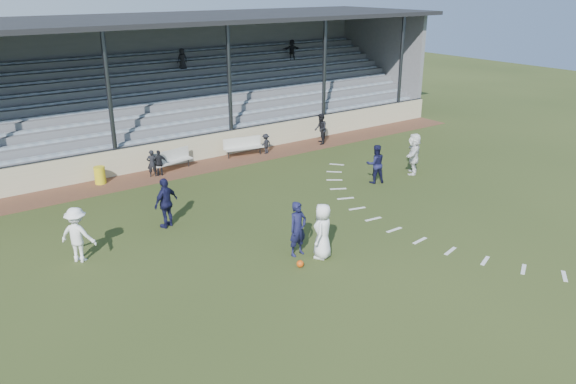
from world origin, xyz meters
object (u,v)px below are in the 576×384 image
object	(u,v)px
player_white_lead	(323,231)
player_navy_lead	(298,229)
trash_bin	(100,175)
football	(300,264)
official	(321,129)
bench_right	(243,145)
bench_left	(172,158)

from	to	relation	value
player_white_lead	player_navy_lead	distance (m)	0.80
trash_bin	football	xyz separation A→B (m)	(2.52, -11.16, -0.29)
trash_bin	official	size ratio (longest dim) A/B	0.46
bench_right	football	distance (m)	12.05
football	bench_right	bearing A→B (deg)	67.06
bench_left	player_white_lead	bearing A→B (deg)	-101.04
player_navy_lead	official	xyz separation A→B (m)	(8.81, 9.83, -0.06)
player_white_lead	official	xyz separation A→B (m)	(8.27, 10.42, -0.06)
player_navy_lead	bench_left	bearing A→B (deg)	82.05
bench_left	bench_right	distance (m)	3.86
player_white_lead	player_navy_lead	bearing A→B (deg)	-85.92
bench_right	official	distance (m)	4.60
football	player_white_lead	distance (m)	1.27
bench_right	player_white_lead	bearing A→B (deg)	-99.24
bench_left	trash_bin	distance (m)	3.35
bench_left	official	distance (m)	8.45
bench_left	player_navy_lead	world-z (taller)	player_navy_lead
football	player_white_lead	xyz separation A→B (m)	(0.99, 0.15, 0.79)
trash_bin	player_navy_lead	size ratio (longest dim) A/B	0.42
player_navy_lead	official	bearing A→B (deg)	42.30
bench_left	trash_bin	xyz separation A→B (m)	(-3.35, 0.10, -0.19)
football	player_white_lead	world-z (taller)	player_white_lead
bench_left	player_navy_lead	distance (m)	10.33
player_white_lead	trash_bin	bearing A→B (deg)	-110.49
trash_bin	player_white_lead	distance (m)	11.57
bench_right	official	xyz separation A→B (m)	(4.57, -0.52, 0.26)
bench_left	official	size ratio (longest dim) A/B	1.24
player_navy_lead	player_white_lead	bearing A→B (deg)	-53.64
player_white_lead	player_navy_lead	xyz separation A→B (m)	(-0.53, 0.59, -0.00)
bench_right	trash_bin	distance (m)	7.21
football	player_navy_lead	bearing A→B (deg)	58.49
player_navy_lead	football	bearing A→B (deg)	-127.37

